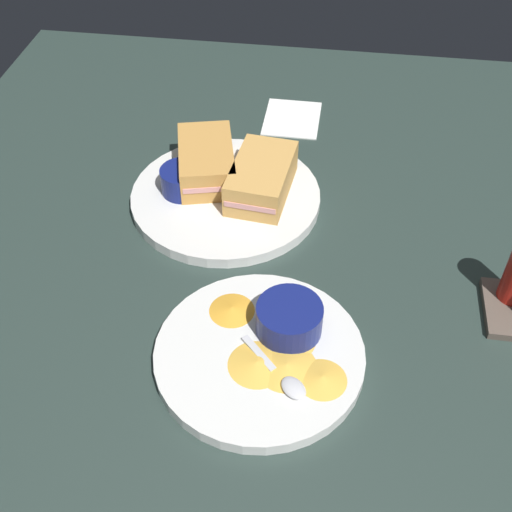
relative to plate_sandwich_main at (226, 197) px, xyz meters
The scene contains 11 objects.
ground_plane 11.48cm from the plate_sandwich_main, 49.60° to the left, with size 110.00×110.00×3.00cm, color #283833.
plate_sandwich_main is the anchor object (origin of this frame).
sandwich_half_near 5.98cm from the plate_sandwich_main, 102.02° to the left, with size 13.92×8.91×4.80cm.
sandwich_half_far 5.98cm from the plate_sandwich_main, 137.98° to the right, with size 14.56×10.53×4.80cm.
ramekin_dark_sauce 6.58cm from the plate_sandwich_main, 86.98° to the right, with size 6.13×6.13×3.58cm.
spoon_by_dark_ramekin 1.47cm from the plate_sandwich_main, 103.16° to the right, with size 2.51×9.95×0.80cm.
plate_chips_companion 27.87cm from the plate_sandwich_main, 17.77° to the left, with size 23.40×23.40×1.60cm, color silver.
ramekin_light_gravy 25.86cm from the plate_sandwich_main, 26.39° to the left, with size 7.50×7.50×3.64cm.
spoon_by_gravy_ramekin 32.42cm from the plate_sandwich_main, 21.57° to the left, with size 8.18×7.87×0.80cm.
plantain_chip_scatter 28.34cm from the plate_sandwich_main, 21.82° to the left, with size 15.33×18.07×0.60cm.
paper_napkin_folded 23.65cm from the plate_sandwich_main, 162.64° to the left, with size 11.00×9.00×0.40cm, color white.
Camera 1 is at (62.23, 5.89, 59.19)cm, focal length 45.45 mm.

